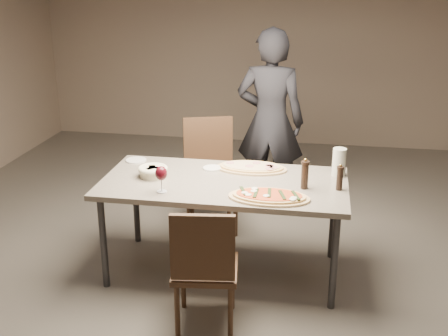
% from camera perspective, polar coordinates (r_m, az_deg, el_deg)
% --- Properties ---
extents(room, '(7.00, 7.00, 7.00)m').
position_cam_1_polar(room, '(3.94, -0.00, 7.55)').
color(room, '#58534B').
rests_on(room, ground).
extents(dining_table, '(1.80, 0.90, 0.75)m').
position_cam_1_polar(dining_table, '(4.15, -0.00, -2.04)').
color(dining_table, slate).
rests_on(dining_table, ground).
extents(zucchini_pizza, '(0.56, 0.31, 0.05)m').
position_cam_1_polar(zucchini_pizza, '(3.82, 4.58, -2.89)').
color(zucchini_pizza, tan).
rests_on(zucchini_pizza, dining_table).
extents(ham_pizza, '(0.55, 0.31, 0.04)m').
position_cam_1_polar(ham_pizza, '(4.36, 2.82, 0.05)').
color(ham_pizza, tan).
rests_on(ham_pizza, dining_table).
extents(bread_basket, '(0.22, 0.22, 0.08)m').
position_cam_1_polar(bread_basket, '(4.23, -7.24, -0.27)').
color(bread_basket, beige).
rests_on(bread_basket, dining_table).
extents(oil_dish, '(0.14, 0.14, 0.02)m').
position_cam_1_polar(oil_dish, '(4.36, -1.20, -0.03)').
color(oil_dish, white).
rests_on(oil_dish, dining_table).
extents(pepper_mill_left, '(0.06, 0.06, 0.23)m').
position_cam_1_polar(pepper_mill_left, '(3.99, 8.21, -0.65)').
color(pepper_mill_left, black).
rests_on(pepper_mill_left, dining_table).
extents(pepper_mill_right, '(0.05, 0.05, 0.19)m').
position_cam_1_polar(pepper_mill_right, '(4.01, 11.67, -0.98)').
color(pepper_mill_right, black).
rests_on(pepper_mill_right, dining_table).
extents(carafe, '(0.10, 0.10, 0.21)m').
position_cam_1_polar(carafe, '(4.28, 11.61, 0.59)').
color(carafe, silver).
rests_on(carafe, dining_table).
extents(wine_glass, '(0.08, 0.08, 0.19)m').
position_cam_1_polar(wine_glass, '(3.90, -6.40, -0.63)').
color(wine_glass, silver).
rests_on(wine_glass, dining_table).
extents(side_plate, '(0.17, 0.17, 0.01)m').
position_cam_1_polar(side_plate, '(4.60, -8.91, 0.78)').
color(side_plate, white).
rests_on(side_plate, dining_table).
extents(chair_near, '(0.46, 0.46, 0.87)m').
position_cam_1_polar(chair_near, '(3.56, -2.02, -9.68)').
color(chair_near, '#3D2819').
rests_on(chair_near, ground).
extents(chair_far, '(0.58, 0.58, 0.98)m').
position_cam_1_polar(chair_far, '(5.00, -1.46, 0.05)').
color(chair_far, '#3D2819').
rests_on(chair_far, ground).
extents(diner, '(0.66, 0.45, 1.74)m').
position_cam_1_polar(diner, '(5.27, 4.71, 4.70)').
color(diner, black).
rests_on(diner, ground).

